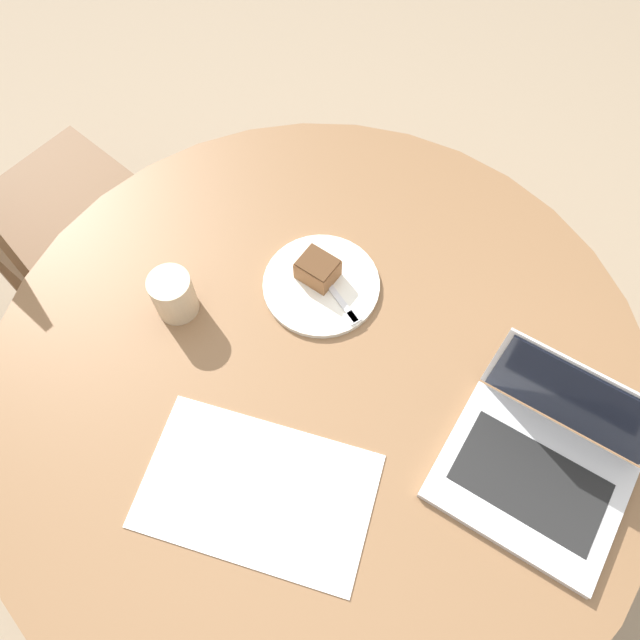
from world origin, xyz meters
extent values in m
plane|color=gray|center=(0.00, 0.00, 0.00)|extent=(12.00, 12.00, 0.00)
cylinder|color=brown|center=(0.00, 0.00, 0.01)|extent=(0.42, 0.42, 0.02)
cylinder|color=brown|center=(0.00, 0.00, 0.38)|extent=(0.11, 0.11, 0.71)
cylinder|color=brown|center=(0.00, 0.00, 0.75)|extent=(1.28, 1.28, 0.03)
cube|color=brown|center=(-0.67, 0.65, 0.47)|extent=(0.59, 0.59, 0.02)
cube|color=brown|center=(-0.68, 0.92, 0.23)|extent=(0.05, 0.05, 0.46)
cube|color=brown|center=(-0.40, 0.66, 0.23)|extent=(0.05, 0.05, 0.46)
cube|color=brown|center=(-0.95, 0.65, 0.23)|extent=(0.05, 0.05, 0.46)
cube|color=brown|center=(-0.67, 0.38, 0.23)|extent=(0.05, 0.05, 0.46)
cube|color=white|center=(-0.12, -0.21, 0.76)|extent=(0.45, 0.36, 0.00)
cylinder|color=silver|center=(0.02, 0.19, 0.77)|extent=(0.24, 0.24, 0.01)
cube|color=brown|center=(0.01, 0.21, 0.80)|extent=(0.10, 0.10, 0.05)
cube|color=#4D311C|center=(0.01, 0.21, 0.82)|extent=(0.09, 0.09, 0.00)
cube|color=silver|center=(0.04, 0.18, 0.78)|extent=(0.09, 0.15, 0.00)
cube|color=silver|center=(0.07, 0.11, 0.78)|extent=(0.04, 0.04, 0.00)
cylinder|color=#C6AD89|center=(-0.27, 0.16, 0.81)|extent=(0.08, 0.08, 0.10)
cube|color=silver|center=(0.35, -0.22, 0.77)|extent=(0.39, 0.37, 0.02)
cube|color=black|center=(0.35, -0.22, 0.78)|extent=(0.29, 0.26, 0.00)
cube|color=silver|center=(0.42, -0.12, 0.88)|extent=(0.25, 0.18, 0.21)
cube|color=black|center=(0.42, -0.12, 0.88)|extent=(0.24, 0.17, 0.19)
camera|label=1|loc=(-0.02, -0.44, 1.85)|focal=35.00mm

